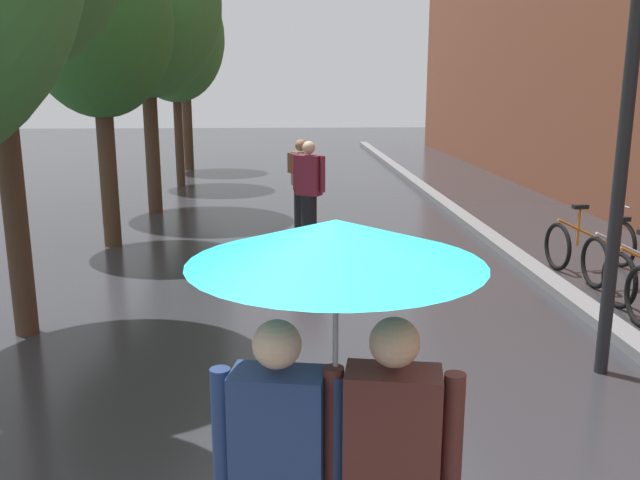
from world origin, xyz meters
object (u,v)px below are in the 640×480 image
at_px(couple_under_umbrella, 335,376).
at_px(pedestrian_walking_midground, 300,182).
at_px(street_lamp_post, 628,98).
at_px(street_tree_3, 144,3).
at_px(street_tree_4, 174,38).
at_px(parked_bicycle_6, 590,243).
at_px(pedestrian_walking_far, 309,191).
at_px(street_tree_5, 184,41).
at_px(parked_bicycle_5, 631,259).
at_px(street_tree_2, 98,23).

distance_m(couple_under_umbrella, pedestrian_walking_midground, 9.66).
xyz_separation_m(couple_under_umbrella, street_lamp_post, (2.76, 3.14, 1.08)).
distance_m(street_tree_3, couple_under_umbrella, 12.29).
xyz_separation_m(street_tree_4, street_lamp_post, (5.72, -12.26, -1.26)).
bearing_deg(street_tree_3, couple_under_umbrella, -75.80).
distance_m(parked_bicycle_6, couple_under_umbrella, 8.04).
bearing_deg(pedestrian_walking_far, street_lamp_post, -63.72).
xyz_separation_m(street_tree_4, parked_bicycle_6, (7.22, -8.67, -3.43)).
relative_size(street_tree_5, parked_bicycle_6, 4.63).
bearing_deg(street_tree_4, couple_under_umbrella, -79.14).
relative_size(couple_under_umbrella, street_lamp_post, 0.49).
distance_m(street_lamp_post, pedestrian_walking_far, 5.99).
bearing_deg(parked_bicycle_5, street_tree_5, 120.35).
bearing_deg(street_tree_2, street_tree_3, 87.18).
xyz_separation_m(street_tree_5, parked_bicycle_6, (7.45, -12.05, -3.55)).
height_order(couple_under_umbrella, street_lamp_post, street_lamp_post).
xyz_separation_m(parked_bicycle_6, pedestrian_walking_midground, (-4.17, 2.91, 0.52)).
relative_size(parked_bicycle_6, pedestrian_walking_midground, 0.69).
bearing_deg(street_tree_5, street_tree_3, -88.03).
relative_size(street_tree_5, street_lamp_post, 1.23).
bearing_deg(parked_bicycle_5, pedestrian_walking_midground, 138.35).
height_order(street_tree_4, pedestrian_walking_midground, street_tree_4).
bearing_deg(street_tree_4, pedestrian_walking_far, -65.93).
distance_m(street_tree_5, pedestrian_walking_far, 11.40).
distance_m(street_lamp_post, pedestrian_walking_midground, 7.22).
distance_m(street_tree_3, street_tree_4, 3.81).
bearing_deg(street_tree_3, street_lamp_post, -56.05).
distance_m(parked_bicycle_6, street_lamp_post, 4.45).
height_order(street_tree_3, street_lamp_post, street_tree_3).
bearing_deg(pedestrian_walking_midground, street_tree_5, 109.75).
height_order(couple_under_umbrella, pedestrian_walking_far, couple_under_umbrella).
bearing_deg(street_tree_3, parked_bicycle_6, -34.15).
xyz_separation_m(street_tree_3, parked_bicycle_5, (7.35, -5.81, -3.84)).
bearing_deg(parked_bicycle_5, parked_bicycle_6, 99.00).
xyz_separation_m(parked_bicycle_5, pedestrian_walking_midground, (-4.32, 3.84, 0.52)).
bearing_deg(pedestrian_walking_far, couple_under_umbrella, -91.43).
distance_m(street_tree_3, street_lamp_post, 10.35).
relative_size(street_tree_5, pedestrian_walking_far, 3.06).
bearing_deg(couple_under_umbrella, parked_bicycle_5, 52.78).
relative_size(street_lamp_post, pedestrian_walking_far, 2.47).
bearing_deg(street_lamp_post, pedestrian_walking_far, 116.28).
xyz_separation_m(street_tree_3, parked_bicycle_6, (7.20, -4.88, -3.84)).
distance_m(street_tree_4, parked_bicycle_5, 12.57).
bearing_deg(parked_bicycle_6, pedestrian_walking_midground, 145.05).
distance_m(parked_bicycle_5, parked_bicycle_6, 0.94).
distance_m(street_tree_5, pedestrian_walking_midground, 10.17).
bearing_deg(street_tree_4, parked_bicycle_5, -52.49).
bearing_deg(pedestrian_walking_far, pedestrian_walking_midground, 94.94).
height_order(parked_bicycle_6, pedestrian_walking_midground, pedestrian_walking_midground).
height_order(street_tree_2, parked_bicycle_5, street_tree_2).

